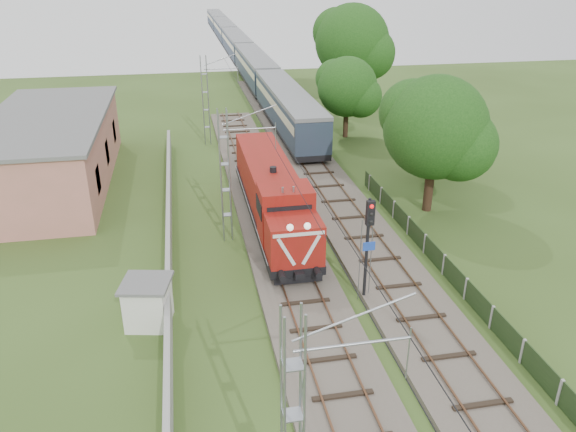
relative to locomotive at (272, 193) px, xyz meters
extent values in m
plane|color=#34491B|center=(0.00, -13.49, -2.18)|extent=(140.00, 140.00, 0.00)
cube|color=#6B6054|center=(0.00, -6.49, -2.03)|extent=(4.20, 70.00, 0.30)
cube|color=black|center=(0.00, -6.49, -1.83)|extent=(2.40, 70.00, 0.10)
cube|color=brown|center=(-0.85, -6.49, -1.76)|extent=(0.08, 70.00, 0.05)
cube|color=brown|center=(0.85, -6.49, -1.76)|extent=(0.08, 70.00, 0.05)
cube|color=#6B6054|center=(5.00, 6.51, -2.03)|extent=(4.20, 80.00, 0.30)
cube|color=black|center=(5.00, 6.51, -1.83)|extent=(2.40, 80.00, 0.10)
cube|color=brown|center=(4.15, 6.51, -1.76)|extent=(0.08, 80.00, 0.05)
cube|color=brown|center=(5.85, 6.51, -1.76)|extent=(0.08, 80.00, 0.05)
cylinder|color=gray|center=(-1.50, -21.49, 4.62)|extent=(3.00, 0.08, 0.08)
cylinder|color=gray|center=(-1.50, -1.49, 4.62)|extent=(3.00, 0.08, 0.08)
cylinder|color=gray|center=(-1.50, 18.51, 4.62)|extent=(3.00, 0.08, 0.08)
cylinder|color=black|center=(0.00, -1.49, 3.32)|extent=(0.03, 70.00, 0.03)
cylinder|color=black|center=(0.00, -1.49, 4.62)|extent=(0.03, 70.00, 0.03)
cube|color=#9E9E99|center=(-6.50, -1.49, -1.43)|extent=(0.25, 40.00, 1.50)
cube|color=tan|center=(-15.00, 10.51, 0.32)|extent=(8.00, 20.00, 5.00)
cube|color=#606060|center=(-15.00, 10.51, 2.92)|extent=(8.40, 20.40, 0.25)
cube|color=black|center=(-11.05, 4.51, 0.02)|extent=(0.10, 1.60, 1.80)
cube|color=black|center=(-11.05, 10.51, 0.02)|extent=(0.10, 1.60, 1.80)
cube|color=black|center=(-11.05, 16.51, 0.02)|extent=(0.10, 1.60, 1.80)
cube|color=black|center=(8.00, -10.49, -1.58)|extent=(0.05, 32.00, 1.15)
cube|color=#9E9E99|center=(8.00, 4.51, -1.58)|extent=(0.12, 0.12, 1.20)
cube|color=black|center=(0.00, 0.12, -1.20)|extent=(2.90, 16.43, 0.48)
cube|color=black|center=(0.00, -5.20, -1.49)|extent=(2.13, 3.48, 0.48)
cube|color=black|center=(0.00, 5.43, -1.49)|extent=(2.13, 3.48, 0.48)
cube|color=black|center=(0.00, -8.00, -1.59)|extent=(2.51, 0.24, 0.34)
cube|color=maroon|center=(0.00, -6.89, 0.15)|extent=(2.80, 2.42, 2.22)
sphere|color=white|center=(-0.43, -8.05, 1.41)|extent=(0.35, 0.35, 0.35)
sphere|color=white|center=(0.43, -8.05, 1.41)|extent=(0.35, 0.35, 0.35)
cube|color=silver|center=(-0.63, -8.11, 0.10)|extent=(0.97, 0.06, 1.62)
cube|color=silver|center=(0.63, -8.11, 0.10)|extent=(0.97, 0.06, 1.62)
cube|color=silver|center=(0.00, -8.11, 1.02)|extent=(2.61, 0.06, 0.17)
cube|color=maroon|center=(0.00, -4.52, 0.59)|extent=(2.90, 2.32, 3.09)
cube|color=black|center=(0.00, -5.70, 1.07)|extent=(2.42, 0.06, 0.87)
cube|color=maroon|center=(0.00, 2.49, 0.30)|extent=(2.71, 11.69, 2.51)
cylinder|color=black|center=(0.00, -0.46, 1.70)|extent=(0.43, 0.43, 0.39)
cylinder|color=gray|center=(-0.29, -5.29, 2.28)|extent=(0.12, 0.12, 0.34)
cylinder|color=gray|center=(0.29, -5.29, 2.28)|extent=(0.12, 0.12, 0.34)
cube|color=black|center=(5.00, 20.93, -1.27)|extent=(2.96, 22.44, 0.51)
cube|color=#293044|center=(5.00, 20.93, 0.36)|extent=(3.06, 22.44, 2.75)
cube|color=beige|center=(5.00, 20.93, 0.87)|extent=(3.10, 21.54, 0.76)
cube|color=slate|center=(5.00, 20.93, 1.89)|extent=(3.11, 22.44, 0.36)
cube|color=black|center=(5.00, 44.39, -1.27)|extent=(2.96, 22.44, 0.51)
cube|color=#293044|center=(5.00, 44.39, 0.36)|extent=(3.06, 22.44, 2.75)
cube|color=beige|center=(5.00, 44.39, 0.87)|extent=(3.10, 21.54, 0.76)
cube|color=slate|center=(5.00, 44.39, 1.89)|extent=(3.11, 22.44, 0.36)
cube|color=black|center=(5.00, 67.85, -1.27)|extent=(2.96, 22.44, 0.51)
cube|color=#293044|center=(5.00, 67.85, 0.36)|extent=(3.06, 22.44, 2.75)
cube|color=beige|center=(5.00, 67.85, 0.87)|extent=(3.10, 21.54, 0.76)
cube|color=slate|center=(5.00, 67.85, 1.89)|extent=(3.11, 22.44, 0.36)
cube|color=black|center=(5.00, 91.30, -1.27)|extent=(2.96, 22.44, 0.51)
cube|color=#293044|center=(5.00, 91.30, 0.36)|extent=(3.06, 22.44, 2.75)
cube|color=beige|center=(5.00, 91.30, 0.87)|extent=(3.10, 21.54, 0.76)
cube|color=slate|center=(5.00, 91.30, 1.89)|extent=(3.11, 22.44, 0.36)
cube|color=black|center=(5.00, 114.76, -1.27)|extent=(2.96, 22.44, 0.51)
cube|color=#293044|center=(5.00, 114.76, 0.36)|extent=(3.06, 22.44, 2.75)
cube|color=beige|center=(5.00, 114.76, 0.87)|extent=(3.10, 21.54, 0.76)
cube|color=slate|center=(5.00, 114.76, 1.89)|extent=(3.11, 22.44, 0.36)
cylinder|color=black|center=(3.01, -9.60, 0.56)|extent=(0.15, 0.15, 5.49)
cube|color=black|center=(3.01, -9.77, 2.65)|extent=(0.39, 0.25, 1.21)
sphere|color=red|center=(3.01, -9.90, 3.03)|extent=(0.20, 0.20, 0.20)
sphere|color=black|center=(3.01, -9.90, 2.65)|extent=(0.20, 0.20, 0.20)
sphere|color=black|center=(3.01, -9.90, 2.27)|extent=(0.20, 0.20, 0.20)
cube|color=#1B3EA6|center=(3.06, -9.74, 0.89)|extent=(0.61, 0.07, 0.44)
cube|color=silver|center=(-7.40, -9.61, -1.15)|extent=(2.22, 2.22, 2.06)
cube|color=#606060|center=(-7.40, -9.61, -0.02)|extent=(2.56, 2.56, 0.14)
cylinder|color=#3E2919|center=(10.69, 0.32, -0.14)|extent=(0.61, 0.61, 4.08)
sphere|color=#163B10|center=(10.69, 0.32, 3.57)|extent=(6.68, 6.68, 6.68)
sphere|color=#163B10|center=(12.03, -0.68, 2.65)|extent=(4.68, 4.68, 4.68)
sphere|color=#163B10|center=(9.52, 1.49, 4.32)|extent=(4.34, 4.34, 4.34)
cylinder|color=#3E2919|center=(13.20, 6.19, -0.46)|extent=(0.51, 0.51, 3.45)
sphere|color=#163B10|center=(13.20, 6.19, 2.68)|extent=(5.65, 5.65, 5.65)
sphere|color=#163B10|center=(14.33, 5.35, 1.90)|extent=(3.95, 3.95, 3.95)
sphere|color=#163B10|center=(12.22, 7.18, 3.31)|extent=(3.67, 3.67, 3.67)
cylinder|color=#3E2919|center=(10.18, 18.36, -0.48)|extent=(0.48, 0.48, 3.41)
sphere|color=#163B10|center=(10.18, 18.36, 2.62)|extent=(5.58, 5.58, 5.58)
sphere|color=#163B10|center=(11.29, 17.53, 1.85)|extent=(3.90, 3.90, 3.90)
sphere|color=#163B10|center=(9.20, 19.34, 3.24)|extent=(3.62, 3.62, 3.62)
cylinder|color=#3E2919|center=(14.38, 31.11, 0.38)|extent=(0.60, 0.60, 5.12)
sphere|color=#163B10|center=(14.38, 31.11, 5.03)|extent=(8.38, 8.38, 8.38)
sphere|color=#163B10|center=(16.06, 29.85, 3.87)|extent=(5.87, 5.87, 5.87)
sphere|color=#163B10|center=(12.91, 32.58, 5.97)|extent=(5.45, 5.45, 5.45)
camera|label=1|loc=(-5.19, -32.27, 13.19)|focal=35.00mm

